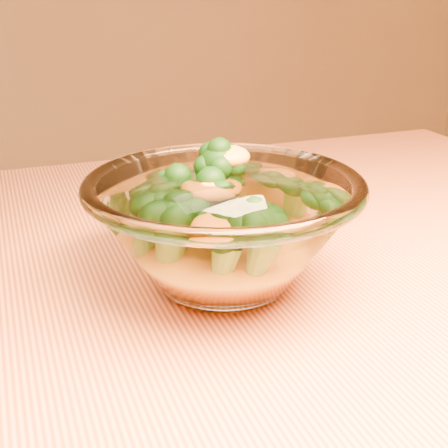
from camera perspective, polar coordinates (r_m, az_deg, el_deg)
The scene contains 4 objects.
table at distance 0.59m, azimuth -7.94°, elevation -14.61°, with size 1.20×0.80×0.75m.
glass_bowl at distance 0.51m, azimuth 0.00°, elevation -0.51°, with size 0.23×0.23×0.10m.
cheese_sauce at distance 0.52m, azimuth 0.00°, elevation -2.68°, with size 0.13×0.13×0.04m, color orange.
broccoli_heap at distance 0.51m, azimuth -0.77°, elevation 1.55°, with size 0.16×0.15×0.08m.
Camera 1 is at (-0.09, -0.46, 1.00)m, focal length 50.00 mm.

